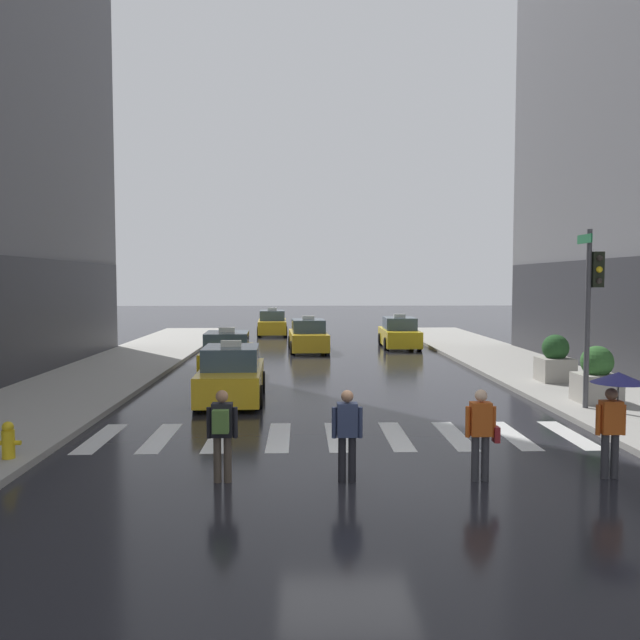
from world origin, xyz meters
The scene contains 15 objects.
ground_plane centered at (0.00, 0.00, 0.00)m, with size 160.00×160.00×0.00m, color black.
crosswalk_markings centered at (0.00, 3.00, 0.00)m, with size 11.30×2.80×0.01m.
traffic_light_pole centered at (6.95, 5.39, 3.26)m, with size 0.44×0.84×4.80m.
taxi_lead centered at (-2.92, 7.63, 0.72)m, with size 2.03×4.59×1.80m.
taxi_second centered at (-3.66, 12.98, 0.72)m, with size 2.06×4.60×1.80m.
taxi_third centered at (-0.47, 20.89, 0.72)m, with size 2.11×4.62×1.80m.
taxi_fourth centered at (4.43, 22.51, 0.72)m, with size 1.98×4.56×1.80m.
taxi_fifth centered at (-2.72, 30.74, 0.72)m, with size 2.06×4.60×1.80m.
pedestrian_with_umbrella centered at (4.83, -0.26, 1.52)m, with size 0.96×0.96×1.94m.
pedestrian_with_backpack centered at (-2.24, -0.31, 0.97)m, with size 0.55×0.43×1.65m.
pedestrian_with_handbag centered at (2.37, -0.34, 0.93)m, with size 0.60×0.24×1.65m.
pedestrian_plain_coat centered at (-0.02, -0.33, 0.94)m, with size 0.55×0.24×1.65m.
fire_hydrant centered at (-6.49, 0.85, 0.51)m, with size 0.48×0.24×0.72m.
planter_near_corner centered at (7.50, 6.17, 0.87)m, with size 1.10×1.10×1.60m.
planter_mid_block centered at (7.83, 9.93, 0.87)m, with size 1.10×1.10×1.60m.
Camera 1 is at (-0.84, -11.52, 3.58)m, focal length 36.00 mm.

